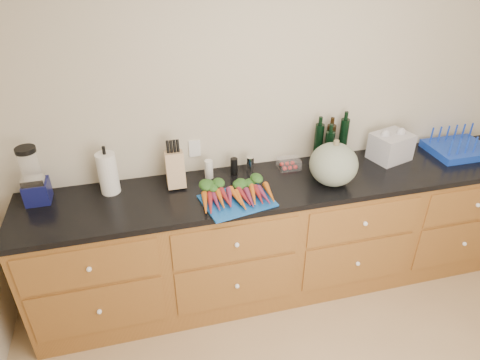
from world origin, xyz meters
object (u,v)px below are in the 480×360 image
object	(u,v)px
squash	(334,164)
paper_towel	(108,173)
cutting_board	(237,201)
knife_block	(175,169)
tomato_box	(289,164)
blender_appliance	(33,179)
carrots	(236,194)
dish_rack	(459,147)

from	to	relation	value
squash	paper_towel	world-z (taller)	squash
cutting_board	squash	size ratio (longest dim) A/B	1.33
knife_block	tomato_box	world-z (taller)	knife_block
tomato_box	squash	bearing A→B (deg)	-51.73
blender_appliance	squash	bearing A→B (deg)	-7.71
carrots	blender_appliance	bearing A→B (deg)	167.02
blender_appliance	cutting_board	bearing A→B (deg)	-14.53
carrots	knife_block	distance (m)	0.45
squash	paper_towel	distance (m)	1.49
carrots	dish_rack	world-z (taller)	dish_rack
dish_rack	squash	bearing A→B (deg)	-171.05
squash	knife_block	distance (m)	1.06
paper_towel	dish_rack	bearing A→B (deg)	-1.76
tomato_box	dish_rack	bearing A→B (deg)	-3.79
squash	knife_block	bearing A→B (deg)	166.89
squash	blender_appliance	bearing A→B (deg)	172.29
carrots	cutting_board	bearing A→B (deg)	-90.00
paper_towel	knife_block	world-z (taller)	paper_towel
blender_appliance	paper_towel	distance (m)	0.45
blender_appliance	tomato_box	distance (m)	1.70
carrots	blender_appliance	distance (m)	1.27
paper_towel	blender_appliance	bearing A→B (deg)	-179.74
paper_towel	knife_block	distance (m)	0.43
cutting_board	paper_towel	world-z (taller)	paper_towel
tomato_box	dish_rack	xyz separation A→B (m)	(1.36, -0.09, 0.01)
tomato_box	paper_towel	bearing A→B (deg)	-179.54
cutting_board	paper_towel	size ratio (longest dim) A/B	1.53
dish_rack	blender_appliance	bearing A→B (deg)	178.54
knife_block	dish_rack	distance (m)	2.18
cutting_board	blender_appliance	distance (m)	1.28
carrots	tomato_box	world-z (taller)	same
blender_appliance	paper_towel	size ratio (longest dim) A/B	1.36
squash	knife_block	world-z (taller)	squash
cutting_board	tomato_box	bearing A→B (deg)	35.19
knife_block	tomato_box	size ratio (longest dim) A/B	1.57
cutting_board	tomato_box	xyz separation A→B (m)	(0.47, 0.33, 0.03)
carrots	paper_towel	bearing A→B (deg)	160.00
cutting_board	knife_block	xyz separation A→B (m)	(-0.35, 0.30, 0.11)
blender_appliance	tomato_box	bearing A→B (deg)	0.41
carrots	squash	world-z (taller)	squash
carrots	knife_block	xyz separation A→B (m)	(-0.35, 0.26, 0.08)
squash	dish_rack	world-z (taller)	squash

